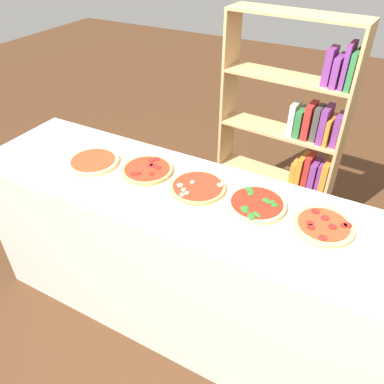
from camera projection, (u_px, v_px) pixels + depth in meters
The scene contains 9 objects.
ground_plane at pixel (192, 315), 2.33m from camera, with size 12.00×12.00×0.00m, color #4C2D19.
counter at pixel (192, 263), 2.06m from camera, with size 2.37×0.63×0.93m, color beige.
parchment_paper at pixel (192, 195), 1.78m from camera, with size 2.11×0.47×0.00m, color tan.
pizza_plain_0 at pixel (94, 161), 2.00m from camera, with size 0.27×0.27×0.02m.
pizza_pepperoni_1 at pixel (147, 170), 1.93m from camera, with size 0.26×0.26×0.02m.
pizza_mushroom_2 at pixel (198, 187), 1.81m from camera, with size 0.27×0.27×0.02m.
pizza_spinach_3 at pixel (257, 204), 1.70m from camera, with size 0.26×0.27×0.03m.
pizza_pepperoni_4 at pixel (323, 225), 1.59m from camera, with size 0.26×0.26×0.02m.
bookshelf at pixel (297, 139), 2.61m from camera, with size 0.87×0.29×1.54m.
Camera 1 is at (0.67, -1.25, 2.00)m, focal length 35.34 mm.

